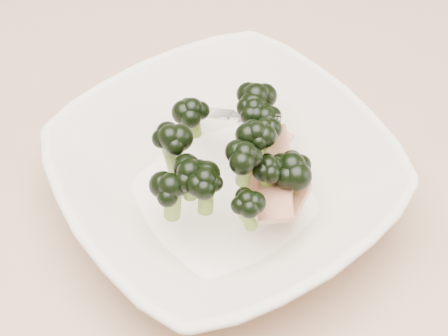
{
  "coord_description": "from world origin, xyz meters",
  "views": [
    {
      "loc": [
        0.04,
        -0.34,
        1.25
      ],
      "look_at": [
        0.11,
        0.01,
        0.8
      ],
      "focal_mm": 50.0,
      "sensor_mm": 36.0,
      "label": 1
    }
  ],
  "objects": [
    {
      "name": "dining_table",
      "position": [
        0.0,
        0.0,
        0.65
      ],
      "size": [
        1.2,
        0.8,
        0.75
      ],
      "color": "tan",
      "rests_on": "ground"
    },
    {
      "name": "broccoli_dish",
      "position": [
        0.11,
        0.01,
        0.79
      ],
      "size": [
        0.39,
        0.39,
        0.12
      ],
      "color": "beige",
      "rests_on": "dining_table"
    }
  ]
}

